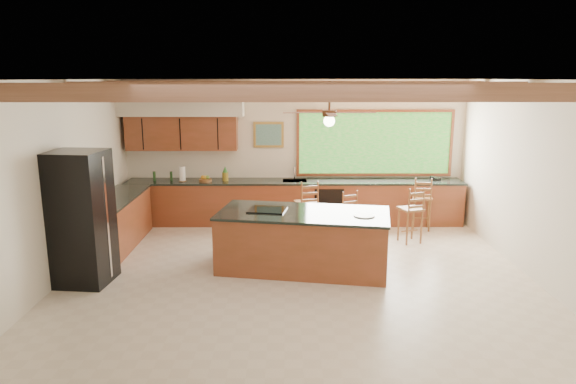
{
  "coord_description": "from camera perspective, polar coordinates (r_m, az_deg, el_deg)",
  "views": [
    {
      "loc": [
        -0.18,
        -7.62,
        3.02
      ],
      "look_at": [
        -0.15,
        0.8,
        1.15
      ],
      "focal_mm": 32.0,
      "sensor_mm": 36.0,
      "label": 1
    }
  ],
  "objects": [
    {
      "name": "ground",
      "position": [
        8.2,
        1.07,
        -9.06
      ],
      "size": [
        7.2,
        7.2,
        0.0
      ],
      "primitive_type": "plane",
      "color": "beige",
      "rests_on": "ground"
    },
    {
      "name": "room_shell",
      "position": [
        8.32,
        -0.14,
        6.97
      ],
      "size": [
        7.27,
        6.54,
        3.02
      ],
      "color": "beige",
      "rests_on": "ground"
    },
    {
      "name": "counter_run",
      "position": [
        10.48,
        -3.7,
        -1.6
      ],
      "size": [
        7.12,
        3.1,
        1.23
      ],
      "color": "brown",
      "rests_on": "ground"
    },
    {
      "name": "island",
      "position": [
        8.3,
        1.71,
        -5.35
      ],
      "size": [
        2.87,
        1.71,
        0.96
      ],
      "rotation": [
        0.0,
        0.0,
        -0.17
      ],
      "color": "brown",
      "rests_on": "ground"
    },
    {
      "name": "refrigerator",
      "position": [
        8.18,
        -22.05,
        -2.71
      ],
      "size": [
        0.85,
        0.83,
        2.0
      ],
      "rotation": [
        0.0,
        0.0,
        -0.1
      ],
      "color": "black",
      "rests_on": "ground"
    },
    {
      "name": "bar_stool_a",
      "position": [
        9.77,
        2.09,
        -1.36
      ],
      "size": [
        0.51,
        0.51,
        1.14
      ],
      "rotation": [
        0.0,
        0.0,
        0.29
      ],
      "color": "brown",
      "rests_on": "ground"
    },
    {
      "name": "bar_stool_b",
      "position": [
        9.55,
        6.45,
        -2.21
      ],
      "size": [
        0.47,
        0.47,
        1.02
      ],
      "rotation": [
        0.0,
        0.0,
        0.38
      ],
      "color": "brown",
      "rests_on": "ground"
    },
    {
      "name": "bar_stool_c",
      "position": [
        9.75,
        13.56,
        -1.98
      ],
      "size": [
        0.49,
        0.49,
        1.07
      ],
      "rotation": [
        0.0,
        0.0,
        0.33
      ],
      "color": "brown",
      "rests_on": "ground"
    },
    {
      "name": "bar_stool_d",
      "position": [
        10.65,
        14.72,
        -0.75
      ],
      "size": [
        0.45,
        0.45,
        1.09
      ],
      "rotation": [
        0.0,
        0.0,
        -0.16
      ],
      "color": "brown",
      "rests_on": "ground"
    }
  ]
}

